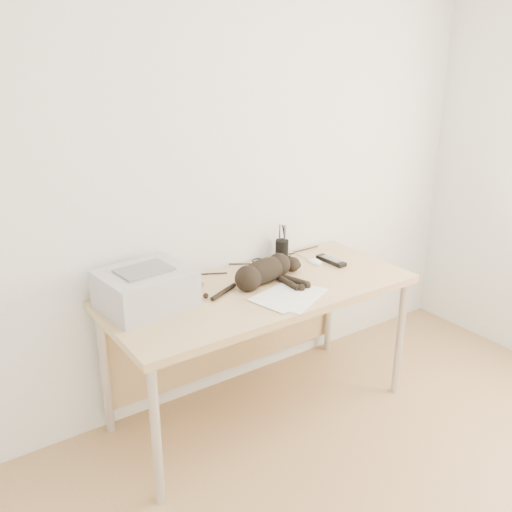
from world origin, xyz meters
TOP-DOWN VIEW (x-y plane):
  - wall_back at (0.00, 1.75)m, footprint 3.50×0.00m
  - desk at (0.00, 1.48)m, footprint 1.60×0.70m
  - printer at (-0.57, 1.52)m, footprint 0.43×0.38m
  - papers at (0.06, 1.22)m, footprint 0.42×0.35m
  - cat at (0.04, 1.43)m, footprint 0.61×0.29m
  - mug at (-0.35, 1.61)m, footprint 0.13×0.13m
  - pen_cup at (0.35, 1.68)m, footprint 0.08×0.08m
  - remote_grey at (-0.29, 1.64)m, footprint 0.12×0.17m
  - remote_black at (0.53, 1.46)m, footprint 0.06×0.20m
  - mouse at (0.46, 1.51)m, footprint 0.07×0.11m
  - cable_tangle at (0.00, 1.70)m, footprint 1.36×0.08m

SIDE VIEW (x-z plane):
  - desk at x=0.00m, z-range 0.24..0.98m
  - papers at x=0.06m, z-range 0.74..0.75m
  - cable_tangle at x=0.00m, z-range 0.74..0.75m
  - remote_grey at x=-0.29m, z-range 0.74..0.76m
  - remote_black at x=0.53m, z-range 0.74..0.76m
  - mouse at x=0.46m, z-range 0.74..0.78m
  - mug at x=-0.35m, z-range 0.74..0.84m
  - pen_cup at x=0.35m, z-range 0.70..0.89m
  - cat at x=0.04m, z-range 0.73..0.87m
  - printer at x=-0.57m, z-range 0.74..0.93m
  - wall_back at x=0.00m, z-range -0.45..3.05m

